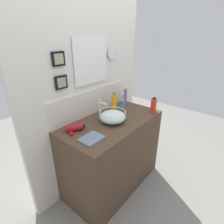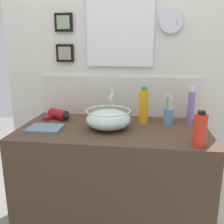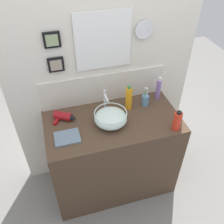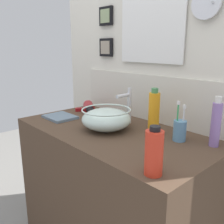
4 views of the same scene
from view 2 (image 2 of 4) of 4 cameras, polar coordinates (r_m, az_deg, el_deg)
The scene contains 10 objects.
vanity_counter at distance 1.74m, azimuth 0.28°, elevation -17.46°, with size 1.16×0.60×0.88m, color #4C3828.
back_panel at distance 1.80m, azimuth 1.72°, elevation 11.94°, with size 1.67×0.10×2.56m.
glass_bowl_sink at distance 1.51m, azimuth -0.85°, elevation -1.60°, with size 0.27×0.27×0.12m.
faucet at distance 1.66m, azimuth 0.03°, elevation 2.03°, with size 0.02×0.11×0.21m.
hair_drier at distance 1.75m, azimuth -11.92°, elevation -0.62°, with size 0.21×0.16×0.07m.
toothbrush_cup at distance 1.65m, azimuth 12.75°, elevation -0.90°, with size 0.06×0.06×0.20m.
lotion_bottle at distance 1.71m, azimuth 17.63°, elevation 1.26°, with size 0.04×0.04×0.23m.
shampoo_bottle at distance 1.32m, azimuth 19.51°, elevation -3.87°, with size 0.07×0.07×0.18m.
spray_bottle at distance 1.63m, azimuth 7.24°, elevation 1.31°, with size 0.06×0.06×0.24m.
hand_towel at distance 1.56m, azimuth -15.01°, elevation -3.62°, with size 0.20×0.16×0.02m, color slate.
Camera 2 is at (0.19, -1.46, 1.36)m, focal length 40.00 mm.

